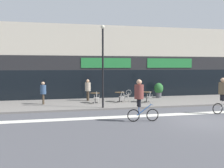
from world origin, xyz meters
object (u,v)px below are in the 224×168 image
cafe_chair_2_side (139,95)px  pedestrian_far_end (88,88)px  bistro_table_0 (95,96)px  cafe_chair_0_near (96,97)px  cafe_chair_1_near (122,96)px  cafe_chair_1_side (127,95)px  bistro_table_1 (120,95)px  lamp_post (103,61)px  planter_pot (159,89)px  cafe_chair_2_near (149,96)px  pedestrian_near_end (43,91)px  bistro_table_2 (147,95)px  cyclist_1 (223,93)px  cyclist_0 (140,96)px

cafe_chair_2_side → pedestrian_far_end: 4.07m
bistro_table_0 → cafe_chair_0_near: bearing=-90.4°
cafe_chair_1_near → cafe_chair_1_side: (0.61, 0.62, 0.00)m
pedestrian_far_end → cafe_chair_2_side: bearing=-37.4°
bistro_table_1 → cafe_chair_1_near: 0.63m
bistro_table_0 → cafe_chair_1_near: bearing=-14.1°
bistro_table_1 → lamp_post: size_ratio=0.14×
cafe_chair_2_side → planter_pot: planter_pot is taller
cafe_chair_2_near → pedestrian_far_end: 4.90m
pedestrian_near_end → cafe_chair_1_near: bearing=174.2°
cafe_chair_1_side → pedestrian_near_end: (-6.30, -0.02, 0.45)m
cafe_chair_1_near → cafe_chair_1_side: same height
bistro_table_2 → cyclist_1: (2.85, -5.18, 0.61)m
cafe_chair_0_near → pedestrian_far_end: (-0.35, 1.94, 0.49)m
cafe_chair_1_near → cafe_chair_2_side: size_ratio=1.00×
cyclist_0 → pedestrian_far_end: size_ratio=1.29×
cafe_chair_0_near → cafe_chair_2_near: (3.90, -0.46, 0.00)m
cyclist_0 → pedestrian_far_end: (-1.57, 7.83, -0.19)m
cafe_chair_0_near → planter_pot: planter_pot is taller
bistro_table_0 → cafe_chair_1_side: 2.56m
bistro_table_0 → cyclist_1: cyclist_1 is taller
bistro_table_0 → cafe_chair_1_near: size_ratio=0.83×
cafe_chair_2_side → cyclist_1: bearing=-61.8°
bistro_table_2 → cafe_chair_1_near: (-1.96, -0.03, -0.04)m
cafe_chair_0_near → cafe_chair_1_near: (1.95, 0.14, 0.00)m
planter_pot → cyclist_1: 7.53m
bistro_table_0 → bistro_table_2: bearing=-6.7°
cafe_chair_2_side → cyclist_0: (-2.06, -6.05, 0.68)m
cafe_chair_1_near → cyclist_0: (-0.73, -6.03, 0.68)m
cafe_chair_1_near → cyclist_0: 6.11m
bistro_table_2 → cafe_chair_1_side: (-1.34, 0.58, -0.04)m
bistro_table_1 → pedestrian_near_end: (-5.68, -0.03, 0.43)m
cafe_chair_2_near → bistro_table_0: bearing=81.4°
bistro_table_0 → cafe_chair_2_side: 3.31m
cafe_chair_0_near → cafe_chair_2_side: 3.28m
bistro_table_2 → pedestrian_far_end: (-4.26, 1.78, 0.44)m
cafe_chair_0_near → pedestrian_far_end: 2.03m
cafe_chair_2_near → cafe_chair_0_near: bearing=90.2°
cafe_chair_0_near → cyclist_0: size_ratio=0.41×
cafe_chair_1_near → cyclist_0: cyclist_0 is taller
bistro_table_2 → cyclist_0: size_ratio=0.37×
bistro_table_2 → lamp_post: 4.96m
bistro_table_1 → cafe_chair_1_side: cafe_chair_1_side is taller
cyclist_1 → pedestrian_near_end: (-10.50, 5.75, -0.20)m
bistro_table_0 → bistro_table_1: bearing=4.0°
cafe_chair_0_near → cyclist_1: bearing=-123.6°
cafe_chair_1_near → pedestrian_near_end: size_ratio=0.56×
bistro_table_0 → cafe_chair_0_near: size_ratio=0.83×
bistro_table_0 → pedestrian_near_end: pedestrian_near_end is taller
bistro_table_1 → cafe_chair_0_near: size_ratio=0.84×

